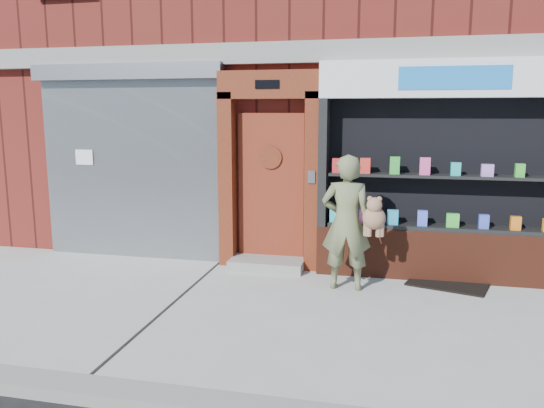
% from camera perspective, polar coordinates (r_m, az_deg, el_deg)
% --- Properties ---
extents(ground, '(80.00, 80.00, 0.00)m').
position_cam_1_polar(ground, '(6.27, 2.69, -11.82)').
color(ground, '#9E9E99').
rests_on(ground, ground).
extents(building, '(12.00, 8.16, 8.00)m').
position_cam_1_polar(building, '(11.89, 8.13, 17.93)').
color(building, maroon).
rests_on(building, ground).
extents(shutter_bay, '(3.10, 0.30, 3.04)m').
position_cam_1_polar(shutter_bay, '(8.66, -14.90, 5.60)').
color(shutter_bay, gray).
rests_on(shutter_bay, ground).
extents(red_door_bay, '(1.52, 0.58, 2.90)m').
position_cam_1_polar(red_door_bay, '(7.84, -0.26, 3.60)').
color(red_door_bay, '#501C0D').
rests_on(red_door_bay, ground).
extents(pharmacy_bay, '(3.50, 0.41, 3.00)m').
position_cam_1_polar(pharmacy_bay, '(7.65, 18.22, 2.30)').
color(pharmacy_bay, '#5B2415').
rests_on(pharmacy_bay, ground).
extents(woman, '(0.84, 0.47, 1.78)m').
position_cam_1_polar(woman, '(6.97, 8.19, -1.95)').
color(woman, '#686E48').
rests_on(woman, ground).
extents(doormat, '(1.18, 0.98, 0.03)m').
position_cam_1_polar(doormat, '(7.69, 18.43, -8.08)').
color(doormat, black).
rests_on(doormat, ground).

